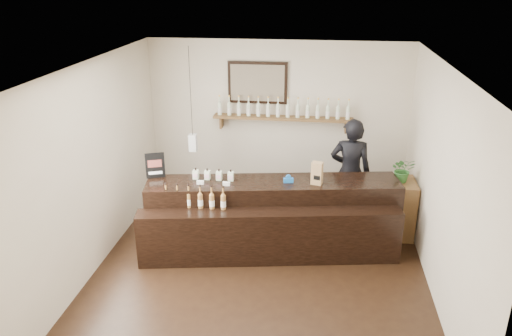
{
  "coord_description": "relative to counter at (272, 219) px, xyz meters",
  "views": [
    {
      "loc": [
        0.7,
        -5.9,
        3.85
      ],
      "look_at": [
        -0.15,
        0.7,
        1.22
      ],
      "focal_mm": 35.0,
      "sensor_mm": 36.0,
      "label": 1
    }
  ],
  "objects": [
    {
      "name": "shopkeeper",
      "position": [
        1.15,
        0.98,
        0.52
      ],
      "size": [
        0.75,
        0.51,
        1.99
      ],
      "primitive_type": "imported",
      "rotation": [
        0.0,
        0.0,
        3.09
      ],
      "color": "black",
      "rests_on": "ground"
    },
    {
      "name": "paper_bag",
      "position": [
        0.63,
        0.12,
        0.71
      ],
      "size": [
        0.17,
        0.15,
        0.33
      ],
      "color": "#9D774C",
      "rests_on": "counter"
    },
    {
      "name": "promo_sign",
      "position": [
        -1.72,
        0.05,
        0.74
      ],
      "size": [
        0.27,
        0.11,
        0.39
      ],
      "color": "black",
      "rests_on": "counter"
    },
    {
      "name": "tape_dispenser",
      "position": [
        0.22,
        0.13,
        0.59
      ],
      "size": [
        0.15,
        0.08,
        0.12
      ],
      "color": "blue",
      "rests_on": "counter"
    },
    {
      "name": "room_shell",
      "position": [
        -0.1,
        -0.57,
        1.22
      ],
      "size": [
        5.0,
        5.0,
        5.0
      ],
      "color": "beige",
      "rests_on": "ground"
    },
    {
      "name": "back_wall_decor",
      "position": [
        -0.24,
        1.81,
        1.27
      ],
      "size": [
        2.66,
        0.96,
        1.69
      ],
      "color": "brown",
      "rests_on": "ground"
    },
    {
      "name": "counter",
      "position": [
        0.0,
        0.0,
        0.0
      ],
      "size": [
        3.72,
        1.56,
        1.19
      ],
      "color": "black",
      "rests_on": "ground"
    },
    {
      "name": "potted_plant",
      "position": [
        1.9,
        0.68,
        0.6
      ],
      "size": [
        0.36,
        0.32,
        0.38
      ],
      "primitive_type": "imported",
      "rotation": [
        0.0,
        0.0,
        0.07
      ],
      "color": "#30692A",
      "rests_on": "side_cabinet"
    },
    {
      "name": "ground",
      "position": [
        -0.1,
        -0.57,
        -0.48
      ],
      "size": [
        5.0,
        5.0,
        0.0
      ],
      "primitive_type": "plane",
      "color": "black",
      "rests_on": "ground"
    },
    {
      "name": "side_cabinet",
      "position": [
        1.9,
        0.68,
        -0.03
      ],
      "size": [
        0.46,
        0.62,
        0.89
      ],
      "color": "brown",
      "rests_on": "ground"
    }
  ]
}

